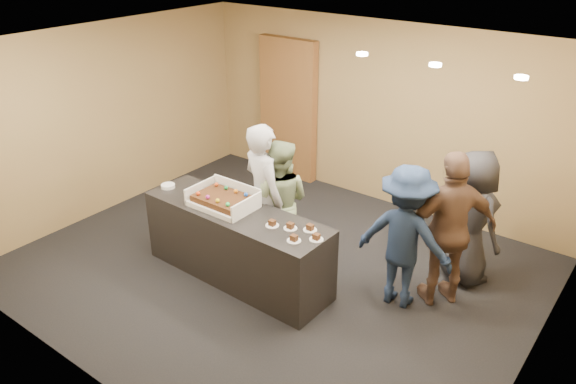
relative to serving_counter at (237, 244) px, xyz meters
The scene contains 17 objects.
room 1.01m from the serving_counter, 59.64° to the left, with size 6.04×6.00×2.70m.
serving_counter is the anchor object (origin of this frame).
storage_cabinet 3.20m from the serving_counter, 115.72° to the left, with size 1.04×0.15×2.29m, color brown.
cake_box 0.53m from the serving_counter, behind, with size 0.75×0.52×0.22m.
sheet_cake 0.58m from the serving_counter, behind, with size 0.64×0.44×0.12m.
plate_stack 1.19m from the serving_counter, behind, with size 0.17×0.17×0.04m, color white.
slice_a 0.73m from the serving_counter, ahead, with size 0.15×0.15×0.07m.
slice_b 0.89m from the serving_counter, ahead, with size 0.15×0.15×0.07m.
slice_c 1.06m from the serving_counter, ahead, with size 0.15×0.15×0.07m.
slice_d 1.07m from the serving_counter, ahead, with size 0.15×0.15×0.07m.
slice_e 1.21m from the serving_counter, ahead, with size 0.15×0.15×0.07m.
person_server_grey 0.65m from the serving_counter, 83.64° to the left, with size 0.67×0.44×1.84m, color #ABACB1.
person_sage_man 0.72m from the serving_counter, 75.22° to the left, with size 0.78×0.61×1.61m, color gray.
person_navy_man 1.96m from the serving_counter, 22.65° to the left, with size 1.07×0.61×1.65m, color #16233F.
person_brown_extra 2.43m from the serving_counter, 25.77° to the left, with size 1.06×0.44×1.81m, color brown.
person_dark_suit 2.75m from the serving_counter, 36.46° to the left, with size 0.80×0.52×1.64m, color #232327.
ceiling_spotlights 3.02m from the serving_counter, 26.14° to the left, with size 1.72×0.12×0.03m.
Camera 1 is at (3.68, -4.60, 3.90)m, focal length 35.00 mm.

